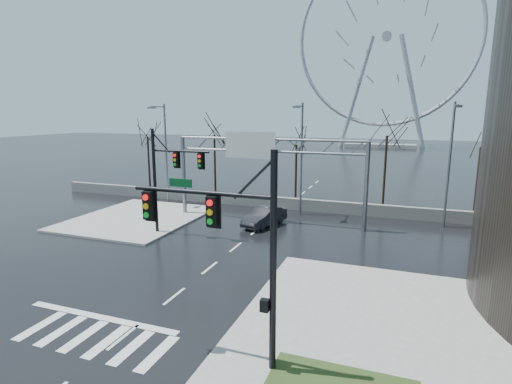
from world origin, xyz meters
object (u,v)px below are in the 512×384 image
at_px(sign_gantry, 263,161).
at_px(car, 264,217).
at_px(signal_mast_near, 236,238).
at_px(signal_mast_far, 167,172).
at_px(ferris_wheel, 386,44).

xyz_separation_m(sign_gantry, car, (0.51, -1.16, -4.43)).
relative_size(signal_mast_near, sign_gantry, 0.49).
bearing_deg(sign_gantry, car, -66.20).
distance_m(signal_mast_far, sign_gantry, 8.14).
bearing_deg(sign_gantry, signal_mast_near, -73.81).
bearing_deg(signal_mast_near, sign_gantry, 106.19).
distance_m(signal_mast_far, ferris_wheel, 89.30).
height_order(signal_mast_far, ferris_wheel, ferris_wheel).
xyz_separation_m(signal_mast_far, car, (6.00, 4.84, -4.08)).
xyz_separation_m(sign_gantry, ferris_wheel, (5.38, 80.04, 20.95)).
xyz_separation_m(signal_mast_near, sign_gantry, (-5.52, 19.00, 0.31)).
relative_size(sign_gantry, car, 3.57).
relative_size(sign_gantry, ferris_wheel, 0.32).
height_order(signal_mast_near, sign_gantry, signal_mast_near).
height_order(signal_mast_near, car, signal_mast_near).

